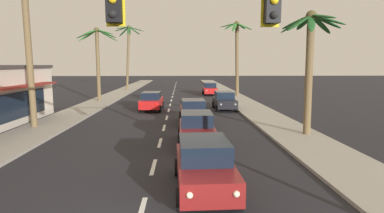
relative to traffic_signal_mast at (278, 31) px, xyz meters
name	(u,v)px	position (x,y,z in m)	size (l,w,h in m)	color
sidewalk_right	(258,112)	(4.50, 19.47, -4.82)	(3.20, 110.00, 0.14)	#9E998E
sidewalk_left	(76,113)	(-11.10, 19.47, -4.82)	(3.20, 110.00, 0.14)	#9E998E
lane_markings	(173,112)	(-2.88, 20.15, -4.89)	(4.28, 89.56, 0.01)	silver
traffic_signal_mast	(278,31)	(0.00, 0.00, 0.00)	(10.47, 0.41, 6.75)	#2D2D33
sedan_lead_at_stop_bar	(204,165)	(-1.40, 2.97, -4.04)	(2.06, 4.49, 1.68)	maroon
sedan_third_in_queue	(197,128)	(-1.36, 8.92, -4.04)	(1.95, 4.45, 1.68)	maroon
sedan_fifth_in_queue	(193,111)	(-1.30, 14.86, -4.04)	(2.04, 4.49, 1.68)	maroon
sedan_oncoming_far	(152,101)	(-4.86, 21.41, -4.04)	(2.04, 4.49, 1.68)	red
sedan_parked_nearest_kerb	(210,89)	(1.80, 35.78, -4.04)	(1.96, 4.45, 1.68)	red
sedan_parked_mid_kerb	(224,100)	(1.83, 21.54, -4.04)	(1.97, 4.46, 1.68)	black
palm_left_second	(27,28)	(-11.76, 13.26, 1.55)	(3.14, 3.18, 9.66)	brown
palm_left_third	(97,49)	(-11.39, 28.24, 0.93)	(4.70, 4.84, 8.18)	brown
palm_left_farthest	(128,45)	(-10.42, 43.16, 2.35)	(4.79, 4.35, 10.25)	brown
palm_right_second	(310,50)	(5.12, 10.57, 0.08)	(3.43, 3.63, 7.14)	brown
palm_right_farthest	(237,46)	(5.01, 33.31, 1.65)	(4.19, 3.98, 9.63)	brown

